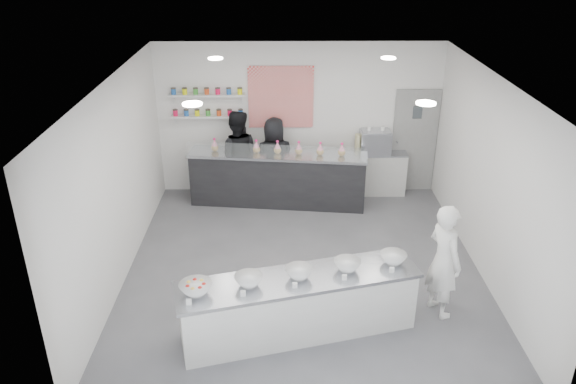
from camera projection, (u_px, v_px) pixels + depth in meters
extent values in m
plane|color=#515156|center=(303.00, 268.00, 8.88)|extent=(6.00, 6.00, 0.00)
plane|color=white|center=(306.00, 81.00, 7.60)|extent=(6.00, 6.00, 0.00)
plane|color=white|center=(299.00, 119.00, 10.96)|extent=(5.50, 0.00, 5.50)
plane|color=white|center=(117.00, 183.00, 8.22)|extent=(0.00, 6.00, 6.00)
plane|color=white|center=(491.00, 181.00, 8.27)|extent=(0.00, 6.00, 6.00)
cube|color=gray|center=(414.00, 141.00, 11.14)|extent=(0.88, 0.04, 2.10)
cube|color=red|center=(281.00, 97.00, 10.74)|extent=(1.25, 0.03, 1.20)
cube|color=silver|center=(208.00, 116.00, 10.81)|extent=(1.45, 0.22, 0.04)
cube|color=silver|center=(207.00, 95.00, 10.63)|extent=(1.45, 0.22, 0.04)
cylinder|color=white|center=(192.00, 104.00, 6.69)|extent=(0.24, 0.24, 0.02)
cylinder|color=white|center=(426.00, 103.00, 6.72)|extent=(0.24, 0.24, 0.02)
cylinder|color=white|center=(215.00, 58.00, 9.05)|extent=(0.24, 0.24, 0.02)
cylinder|color=white|center=(388.00, 58.00, 9.07)|extent=(0.24, 0.24, 0.02)
cube|color=beige|center=(299.00, 305.00, 7.31)|extent=(3.22, 1.49, 0.86)
cube|color=black|center=(278.00, 179.00, 10.77)|extent=(3.41, 1.01, 1.04)
cube|color=white|center=(275.00, 152.00, 10.22)|extent=(3.30, 0.40, 0.28)
cube|color=beige|center=(376.00, 173.00, 11.23)|extent=(1.17, 0.37, 0.87)
cube|color=#93969E|center=(375.00, 142.00, 10.94)|extent=(0.59, 0.41, 0.45)
imported|color=white|center=(444.00, 261.00, 7.55)|extent=(0.60, 0.71, 1.65)
imported|color=black|center=(237.00, 156.00, 10.84)|extent=(0.88, 0.69, 1.80)
imported|color=black|center=(275.00, 159.00, 10.86)|extent=(0.87, 0.62, 1.66)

